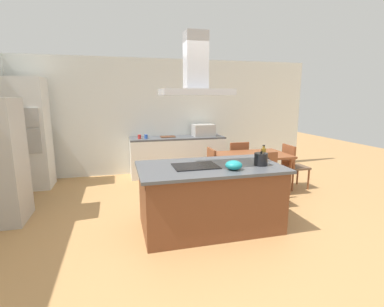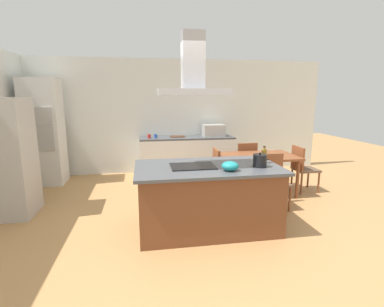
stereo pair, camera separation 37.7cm
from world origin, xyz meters
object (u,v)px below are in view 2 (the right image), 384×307
at_px(tea_kettle, 260,161).
at_px(dining_table, 258,160).
at_px(range_hood, 193,75).
at_px(coffee_mug_red, 149,136).
at_px(chair_facing_back_wall, 245,160).
at_px(chair_at_left_end, 211,170).
at_px(countertop_microwave, 213,130).
at_px(coffee_mug_blue, 156,136).
at_px(olive_oil_bottle, 264,156).
at_px(cutting_board, 178,136).
at_px(wall_oven_stack, 44,132).
at_px(refrigerator, 2,158).
at_px(mixing_bowl, 230,166).
at_px(chair_at_right_end, 302,166).
at_px(chair_facing_island, 273,177).
at_px(cooktop, 193,166).

bearing_deg(tea_kettle, dining_table, 68.05).
bearing_deg(range_hood, coffee_mug_red, 100.50).
distance_m(chair_facing_back_wall, chair_at_left_end, 1.13).
xyz_separation_m(countertop_microwave, coffee_mug_blue, (-1.38, -0.06, -0.09)).
bearing_deg(olive_oil_bottle, cutting_board, 107.32).
bearing_deg(olive_oil_bottle, chair_facing_back_wall, 77.25).
height_order(cutting_board, dining_table, cutting_board).
xyz_separation_m(wall_oven_stack, refrigerator, (-0.08, -1.70, -0.19)).
relative_size(refrigerator, chair_at_left_end, 2.04).
relative_size(wall_oven_stack, refrigerator, 1.21).
xyz_separation_m(tea_kettle, coffee_mug_red, (-1.42, 2.99, -0.04)).
relative_size(coffee_mug_red, cutting_board, 0.26).
relative_size(mixing_bowl, coffee_mug_blue, 2.45).
height_order(chair_facing_back_wall, range_hood, range_hood).
bearing_deg(tea_kettle, chair_at_left_end, 103.52).
xyz_separation_m(coffee_mug_red, range_hood, (0.52, -2.83, 1.16)).
distance_m(tea_kettle, cutting_board, 3.18).
bearing_deg(range_hood, mixing_bowl, -33.73).
bearing_deg(cutting_board, countertop_microwave, -3.33).
bearing_deg(tea_kettle, countertop_microwave, 88.03).
xyz_separation_m(chair_facing_back_wall, chair_at_left_end, (-0.92, -0.67, 0.00)).
bearing_deg(cutting_board, olive_oil_bottle, -72.68).
bearing_deg(range_hood, wall_oven_stack, 135.50).
relative_size(coffee_mug_blue, chair_facing_back_wall, 0.10).
distance_m(mixing_bowl, coffee_mug_blue, 3.22).
bearing_deg(mixing_bowl, coffee_mug_red, 107.10).
height_order(countertop_microwave, range_hood, range_hood).
relative_size(coffee_mug_red, chair_at_left_end, 0.10).
bearing_deg(refrigerator, coffee_mug_red, 39.98).
height_order(coffee_mug_red, chair_facing_back_wall, coffee_mug_red).
bearing_deg(coffee_mug_blue, tea_kettle, -66.94).
xyz_separation_m(cutting_board, chair_at_left_end, (0.41, -1.67, -0.40)).
bearing_deg(chair_at_left_end, chair_at_right_end, 0.00).
distance_m(mixing_bowl, wall_oven_stack, 4.29).
height_order(coffee_mug_blue, chair_at_right_end, coffee_mug_blue).
bearing_deg(coffee_mug_red, chair_facing_island, -48.31).
height_order(mixing_bowl, chair_facing_back_wall, mixing_bowl).
distance_m(mixing_bowl, chair_facing_island, 1.43).
height_order(coffee_mug_red, chair_at_left_end, coffee_mug_red).
height_order(wall_oven_stack, chair_at_left_end, wall_oven_stack).
height_order(cutting_board, chair_at_right_end, cutting_board).
xyz_separation_m(olive_oil_bottle, chair_at_right_end, (1.34, 1.22, -0.50)).
bearing_deg(wall_oven_stack, range_hood, -44.50).
xyz_separation_m(tea_kettle, olive_oil_bottle, (0.15, 0.20, 0.02)).
bearing_deg(cooktop, wall_oven_stack, 135.50).
relative_size(coffee_mug_blue, wall_oven_stack, 0.04).
bearing_deg(chair_facing_island, cutting_board, 119.61).
xyz_separation_m(mixing_bowl, cutting_board, (-0.30, 3.22, -0.05)).
bearing_deg(coffee_mug_red, cooktop, -79.50).
bearing_deg(tea_kettle, chair_at_right_end, 43.70).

